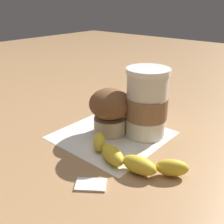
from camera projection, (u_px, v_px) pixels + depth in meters
ground_plane at (112, 135)px, 0.59m from camera, size 3.00×3.00×0.00m
paper_napkin at (112, 135)px, 0.59m from camera, size 0.22×0.22×0.00m
coffee_cup at (146, 104)px, 0.56m from camera, size 0.09×0.09×0.15m
muffin at (110, 109)px, 0.58m from camera, size 0.09×0.09×0.10m
banana at (128, 157)px, 0.48m from camera, size 0.09×0.21×0.03m
sugar_packet at (91, 184)px, 0.43m from camera, size 0.06×0.06×0.01m
wooden_stirrer at (133, 111)px, 0.71m from camera, size 0.02×0.11×0.00m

